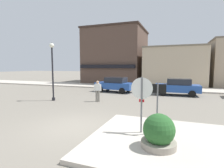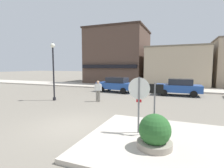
# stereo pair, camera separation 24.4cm
# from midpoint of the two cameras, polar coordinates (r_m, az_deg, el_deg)

# --- Properties ---
(ground_plane) EXTENTS (160.00, 160.00, 0.00)m
(ground_plane) POSITION_cam_midpoint_polar(r_m,az_deg,el_deg) (8.27, -11.16, -13.36)
(ground_plane) COLOR gray
(sidewalk_corner) EXTENTS (6.40, 4.80, 0.15)m
(sidewalk_corner) POSITION_cam_midpoint_polar(r_m,az_deg,el_deg) (6.66, 22.22, -17.84)
(sidewalk_corner) COLOR beige
(sidewalk_corner) RESTS_ON ground
(kerb_far) EXTENTS (80.00, 4.00, 0.15)m
(kerb_far) POSITION_cam_midpoint_polar(r_m,az_deg,el_deg) (22.03, 10.27, -1.17)
(kerb_far) COLOR beige
(kerb_far) RESTS_ON ground
(stop_sign) EXTENTS (0.82, 0.07, 2.30)m
(stop_sign) POSITION_cam_midpoint_polar(r_m,az_deg,el_deg) (6.73, 9.80, -4.40)
(stop_sign) COLOR slate
(stop_sign) RESTS_ON ground
(one_way_sign) EXTENTS (0.60, 0.06, 2.10)m
(one_way_sign) POSITION_cam_midpoint_polar(r_m,az_deg,el_deg) (6.69, 14.75, -6.19)
(one_way_sign) COLOR slate
(one_way_sign) RESTS_ON ground
(planter) EXTENTS (1.10, 1.10, 1.23)m
(planter) POSITION_cam_midpoint_polar(r_m,az_deg,el_deg) (5.87, 14.96, -15.75)
(planter) COLOR gray
(planter) RESTS_ON ground
(lamp_post) EXTENTS (0.36, 0.36, 4.54)m
(lamp_post) POSITION_cam_midpoint_polar(r_m,az_deg,el_deg) (14.46, -18.18, 6.52)
(lamp_post) COLOR black
(lamp_post) RESTS_ON ground
(parked_car_nearest) EXTENTS (4.17, 2.22, 1.56)m
(parked_car_nearest) POSITION_cam_midpoint_polar(r_m,az_deg,el_deg) (18.42, 1.74, -0.12)
(parked_car_nearest) COLOR #234C9E
(parked_car_nearest) RESTS_ON ground
(parked_car_second) EXTENTS (4.06, 1.98, 1.56)m
(parked_car_second) POSITION_cam_midpoint_polar(r_m,az_deg,el_deg) (17.41, 21.37, -0.85)
(parked_car_second) COLOR #234C9E
(parked_car_second) RESTS_ON ground
(pedestrian_crossing_near) EXTENTS (0.54, 0.34, 1.61)m
(pedestrian_crossing_near) POSITION_cam_midpoint_polar(r_m,az_deg,el_deg) (13.40, -4.06, -2.09)
(pedestrian_crossing_near) COLOR gray
(pedestrian_crossing_near) RESTS_ON ground
(building_corner_shop) EXTENTS (9.13, 9.26, 8.70)m
(building_corner_shop) POSITION_cam_midpoint_polar(r_m,az_deg,el_deg) (29.50, 2.48, 8.97)
(building_corner_shop) COLOR brown
(building_corner_shop) RESTS_ON ground
(building_storefront_left_near) EXTENTS (8.08, 6.08, 5.34)m
(building_storefront_left_near) POSITION_cam_midpoint_polar(r_m,az_deg,el_deg) (25.97, 20.55, 5.35)
(building_storefront_left_near) COLOR tan
(building_storefront_left_near) RESTS_ON ground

